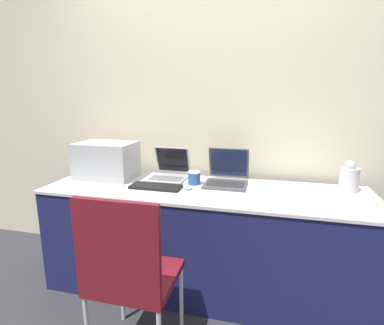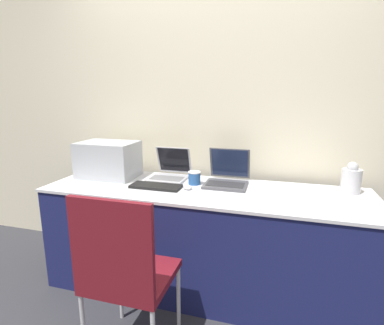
% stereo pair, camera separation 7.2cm
% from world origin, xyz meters
% --- Properties ---
extents(ground_plane, '(14.00, 14.00, 0.00)m').
position_xyz_m(ground_plane, '(0.00, 0.00, 0.00)').
color(ground_plane, '#333338').
extents(wall_back, '(8.00, 0.05, 2.60)m').
position_xyz_m(wall_back, '(0.00, 0.79, 1.30)').
color(wall_back, beige).
rests_on(wall_back, ground_plane).
extents(table, '(2.31, 0.69, 0.78)m').
position_xyz_m(table, '(0.00, 0.34, 0.39)').
color(table, '#191E51').
rests_on(table, ground_plane).
extents(printer, '(0.46, 0.32, 0.29)m').
position_xyz_m(printer, '(-0.83, 0.44, 0.94)').
color(printer, '#B2B7BC').
rests_on(printer, table).
extents(laptop_left, '(0.29, 0.33, 0.24)m').
position_xyz_m(laptop_left, '(-0.33, 0.54, 0.84)').
color(laptop_left, '#B7B7BC').
rests_on(laptop_left, table).
extents(laptop_right, '(0.31, 0.34, 0.26)m').
position_xyz_m(laptop_right, '(0.14, 0.50, 0.84)').
color(laptop_right, '#4C4C51').
rests_on(laptop_right, table).
extents(external_keyboard, '(0.37, 0.14, 0.02)m').
position_xyz_m(external_keyboard, '(-0.34, 0.27, 0.79)').
color(external_keyboard, black).
rests_on(external_keyboard, table).
extents(coffee_cup, '(0.09, 0.09, 0.10)m').
position_xyz_m(coffee_cup, '(-0.10, 0.43, 0.83)').
color(coffee_cup, '#285699').
rests_on(coffee_cup, table).
extents(mouse, '(0.06, 0.05, 0.03)m').
position_xyz_m(mouse, '(-0.11, 0.29, 0.80)').
color(mouse, silver).
rests_on(mouse, table).
extents(metal_pitcher, '(0.13, 0.13, 0.22)m').
position_xyz_m(metal_pitcher, '(0.98, 0.53, 0.88)').
color(metal_pitcher, silver).
rests_on(metal_pitcher, table).
extents(chair, '(0.43, 0.42, 0.98)m').
position_xyz_m(chair, '(-0.24, -0.42, 0.56)').
color(chair, maroon).
rests_on(chair, ground_plane).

